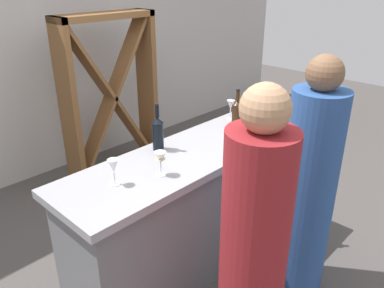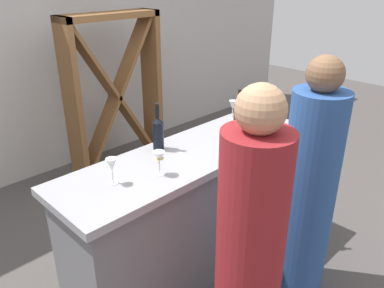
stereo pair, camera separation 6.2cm
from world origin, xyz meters
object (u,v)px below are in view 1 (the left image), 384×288
Objects in this scene: wine_bottle_center_clear_pale at (273,119)px; wine_glass_far_left at (113,167)px; wine_bottle_leftmost_near_black at (158,133)px; wine_rack at (111,97)px; wine_glass_near_center at (273,110)px; water_pitcher at (249,106)px; wine_glass_near_left at (258,123)px; wine_glass_near_right at (160,159)px; person_center_guest at (308,189)px; wine_glass_far_center at (231,106)px; wine_bottle_second_left_amber_brown at (237,113)px; person_left_guest at (254,250)px.

wine_bottle_center_clear_pale reaches higher than wine_glass_far_left.
wine_rack is at bearing 65.83° from wine_bottle_leftmost_near_black.
wine_glass_near_center reaches higher than wine_glass_far_left.
water_pitcher reaches higher than wine_glass_near_center.
wine_glass_near_right is at bearing 174.21° from wine_glass_near_left.
wine_bottle_leftmost_near_black is 0.71m from wine_glass_near_left.
wine_glass_near_right is 0.09× the size of person_center_guest.
water_pitcher is (0.86, -0.09, -0.01)m from wine_bottle_leftmost_near_black.
wine_glass_near_left and wine_glass_far_center have the same top height.
wine_glass_near_right is 0.93× the size of wine_glass_far_center.
person_center_guest is (-0.13, -2.29, -0.08)m from wine_rack.
wine_glass_near_left is at bearing -9.79° from wine_glass_far_left.
wine_rack is 2.00m from wine_glass_far_left.
person_center_guest reaches higher than wine_glass_near_center.
wine_glass_near_left is at bearing -11.42° from person_center_guest.
wine_glass_far_center is 0.92m from person_center_guest.
wine_bottle_second_left_amber_brown reaches higher than wine_glass_near_right.
wine_bottle_second_left_amber_brown is 0.18m from water_pitcher.
wine_glass_near_right is (-1.10, 0.03, -0.02)m from wine_glass_near_center.
wine_glass_far_center is at bearing 67.26° from wine_glass_near_left.
water_pitcher is at bearing 70.78° from wine_bottle_center_clear_pale.
wine_bottle_leftmost_near_black is at bearing 170.34° from wine_bottle_second_left_amber_brown.
wine_glass_far_left is 1.25m from wine_glass_far_center.
wine_glass_near_center is (0.88, -0.29, -0.00)m from wine_bottle_leftmost_near_black.
wine_glass_far_left is at bearing -171.78° from wine_glass_far_center.
wine_bottle_center_clear_pale is at bearing -10.14° from wine_glass_far_left.
person_left_guest is at bearing -150.17° from wine_glass_near_center.
wine_bottle_leftmost_near_black is 1.03m from person_center_guest.
wine_glass_near_left is 1.00× the size of wine_glass_far_center.
wine_bottle_leftmost_near_black is at bearing 19.32° from wine_glass_far_left.
wine_glass_near_center is at bearing -54.37° from person_left_guest.
wine_glass_far_left is (-1.15, -0.05, -0.00)m from wine_bottle_second_left_amber_brown.
wine_bottle_center_clear_pale is 0.31m from water_pitcher.
wine_bottle_center_clear_pale is 1.63× the size of wine_glass_near_center.
wine_glass_far_center is 0.10× the size of person_left_guest.
wine_glass_near_left is 0.27m from wine_glass_near_center.
water_pitcher is at bearing 97.30° from wine_glass_near_center.
wine_bottle_center_clear_pale is 0.17× the size of person_left_guest.
wine_bottle_leftmost_near_black is at bearing -6.00° from person_left_guest.
wine_bottle_second_left_amber_brown reaches higher than wine_bottle_center_clear_pale.
person_left_guest and person_center_guest have the same top height.
wine_rack is at bearing 97.16° from water_pitcher.
wine_bottle_center_clear_pale is (0.08, -0.27, -0.00)m from wine_bottle_second_left_amber_brown.
wine_bottle_second_left_amber_brown is (0.02, -1.59, 0.22)m from wine_rack.
wine_glass_far_center is (1.24, 0.18, 0.00)m from wine_glass_far_left.
wine_bottle_second_left_amber_brown is 0.18× the size of person_left_guest.
wine_bottle_leftmost_near_black is 2.04× the size of wine_glass_near_left.
wine_glass_far_center is at bearing 110.26° from wine_glass_near_center.
wine_glass_near_left is 0.71× the size of water_pitcher.
wine_glass_far_left is 0.85m from person_left_guest.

